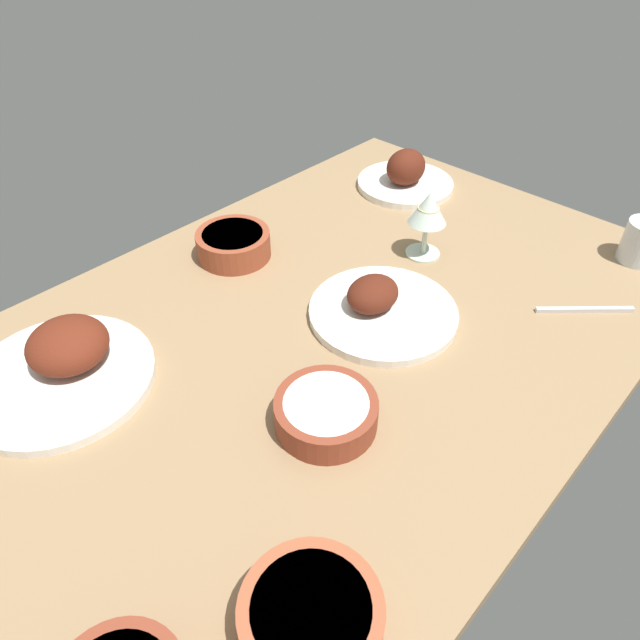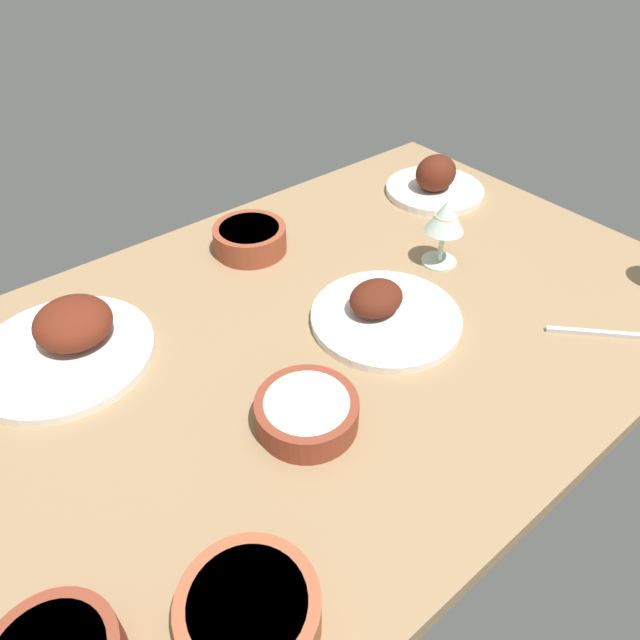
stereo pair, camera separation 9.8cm
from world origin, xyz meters
The scene contains 9 objects.
dining_table centered at (0.00, 0.00, 2.00)cm, with size 140.00×90.00×4.00cm, color #937551.
plate_near_viewer centered at (35.58, -21.37, 6.71)cm, with size 29.01×29.01×8.63cm.
plate_far_side centered at (-10.00, 5.15, 5.83)cm, with size 26.40×26.40×7.09cm.
plate_center_main centered at (-51.87, -20.77, 6.95)cm, with size 23.05×23.05×9.65cm.
bowl_sauce centered at (36.64, 33.34, 7.34)cm, with size 15.23×15.23×6.18cm.
bowl_pasta centered at (-4.53, -28.20, 6.90)cm, with size 14.81×14.81×5.31cm.
bowl_cream centered at (14.60, 14.97, 6.55)cm, with size 14.98×14.98×4.63cm.
wine_glass centered at (-31.21, -0.64, 13.93)cm, with size 7.60×7.60×14.00cm.
fork_loose centered at (-36.16, 31.36, 4.40)cm, with size 17.62×0.90×0.80cm, color silver.
Camera 2 is at (46.97, 57.78, 69.62)cm, focal length 32.06 mm.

